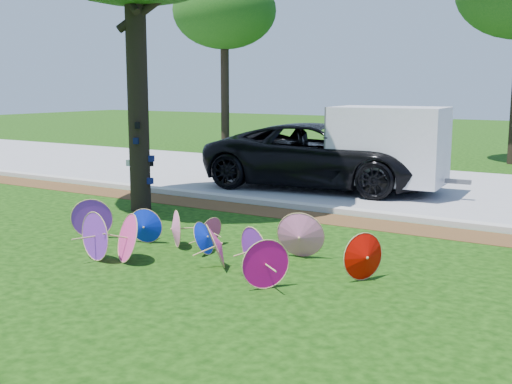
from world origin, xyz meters
TOP-DOWN VIEW (x-y plane):
  - ground at (0.00, 0.00)m, footprint 90.00×90.00m
  - mulch_strip at (0.00, 4.50)m, footprint 90.00×1.00m
  - curb at (0.00, 5.20)m, footprint 90.00×0.30m
  - street at (0.00, 9.35)m, footprint 90.00×8.00m
  - parasol_pile at (0.28, 0.61)m, footprint 5.65×2.11m
  - black_van at (-1.23, 8.05)m, footprint 6.42×3.59m
  - cargo_trailer at (0.64, 7.95)m, footprint 2.80×1.89m

SIDE VIEW (x-z plane):
  - ground at x=0.00m, z-range 0.00..0.00m
  - mulch_strip at x=0.00m, z-range 0.00..0.01m
  - street at x=0.00m, z-range 0.00..0.01m
  - curb at x=0.00m, z-range 0.00..0.12m
  - parasol_pile at x=0.28m, z-range -0.04..0.74m
  - black_van at x=-1.23m, z-range 0.00..1.70m
  - cargo_trailer at x=0.64m, z-range 0.00..2.47m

